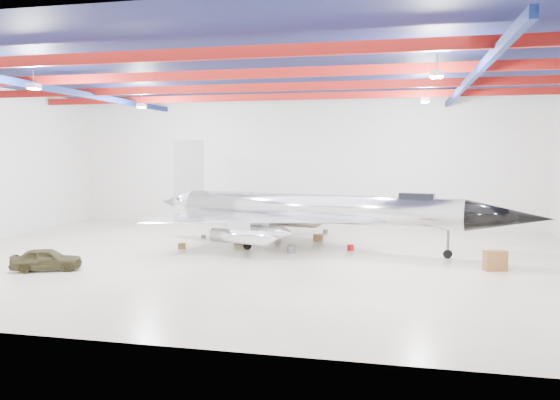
# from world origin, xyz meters

# --- Properties ---
(floor) EXTENTS (40.00, 40.00, 0.00)m
(floor) POSITION_xyz_m (0.00, 0.00, 0.00)
(floor) COLOR #BFB198
(floor) RESTS_ON ground
(wall_back) EXTENTS (40.00, 0.00, 40.00)m
(wall_back) POSITION_xyz_m (0.00, 15.00, 5.50)
(wall_back) COLOR silver
(wall_back) RESTS_ON floor
(ceiling) EXTENTS (40.00, 40.00, 0.00)m
(ceiling) POSITION_xyz_m (0.00, 0.00, 11.00)
(ceiling) COLOR #0A0F38
(ceiling) RESTS_ON wall_back
(ceiling_structure) EXTENTS (39.50, 29.50, 1.08)m
(ceiling_structure) POSITION_xyz_m (0.00, 0.00, 10.32)
(ceiling_structure) COLOR maroon
(ceiling_structure) RESTS_ON ceiling
(jet_aircraft) EXTENTS (26.12, 17.86, 7.19)m
(jet_aircraft) POSITION_xyz_m (3.05, 4.12, 2.36)
(jet_aircraft) COLOR silver
(jet_aircraft) RESTS_ON floor
(jeep) EXTENTS (3.85, 2.78, 1.22)m
(jeep) POSITION_xyz_m (-9.82, -5.73, 0.61)
(jeep) COLOR #39351C
(jeep) RESTS_ON floor
(desk) EXTENTS (1.27, 0.87, 1.06)m
(desk) POSITION_xyz_m (13.56, -0.56, 0.53)
(desk) COLOR brown
(desk) RESTS_ON floor
(crate_ply) EXTENTS (0.60, 0.55, 0.35)m
(crate_ply) POSITION_xyz_m (-5.41, 2.13, 0.17)
(crate_ply) COLOR olive
(crate_ply) RESTS_ON floor
(toolbox_red) EXTENTS (0.46, 0.41, 0.27)m
(toolbox_red) POSITION_xyz_m (-0.61, 7.44, 0.13)
(toolbox_red) COLOR maroon
(toolbox_red) RESTS_ON floor
(engine_drum) EXTENTS (0.59, 0.59, 0.47)m
(engine_drum) POSITION_xyz_m (1.94, 2.01, 0.24)
(engine_drum) COLOR #59595B
(engine_drum) RESTS_ON floor
(parts_bin) EXTENTS (0.78, 0.70, 0.45)m
(parts_bin) POSITION_xyz_m (2.87, 7.21, 0.23)
(parts_bin) COLOR olive
(parts_bin) RESTS_ON floor
(crate_small) EXTENTS (0.40, 0.35, 0.24)m
(crate_small) POSITION_xyz_m (-5.59, 6.62, 0.12)
(crate_small) COLOR #59595B
(crate_small) RESTS_ON floor
(tool_chest) EXTENTS (0.54, 0.54, 0.39)m
(tool_chest) POSITION_xyz_m (5.49, 3.76, 0.19)
(tool_chest) COLOR maroon
(tool_chest) RESTS_ON floor
(oil_barrel) EXTENTS (0.64, 0.52, 0.44)m
(oil_barrel) POSITION_xyz_m (-2.19, 4.48, 0.22)
(oil_barrel) COLOR olive
(oil_barrel) RESTS_ON floor
(spares_box) EXTENTS (0.47, 0.47, 0.36)m
(spares_box) POSITION_xyz_m (2.94, 10.48, 0.18)
(spares_box) COLOR #59595B
(spares_box) RESTS_ON floor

